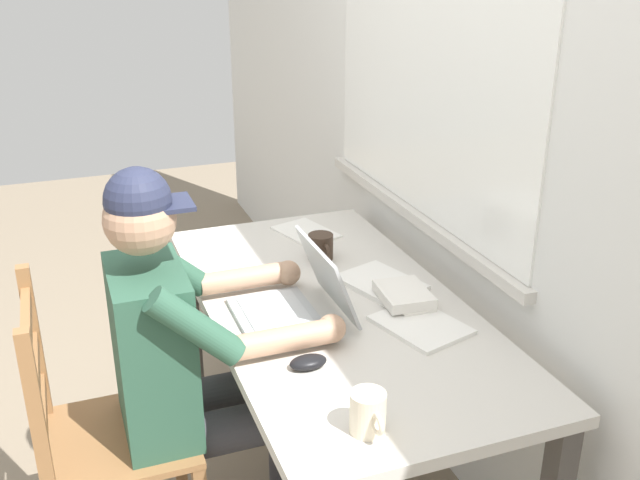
{
  "coord_description": "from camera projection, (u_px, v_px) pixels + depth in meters",
  "views": [
    {
      "loc": [
        1.85,
        -0.73,
        1.76
      ],
      "look_at": [
        0.01,
        -0.05,
        0.95
      ],
      "focal_mm": 41.03,
      "sensor_mm": 36.0,
      "label": 1
    }
  ],
  "objects": [
    {
      "name": "computer_mouse",
      "position": [
        308.0,
        362.0,
        1.89
      ],
      "size": [
        0.06,
        0.1,
        0.03
      ],
      "primitive_type": "ellipsoid",
      "color": "black",
      "rests_on": "desk"
    },
    {
      "name": "book_stack_main",
      "position": [
        405.0,
        297.0,
        2.21
      ],
      "size": [
        0.19,
        0.16,
        0.05
      ],
      "color": "white",
      "rests_on": "desk"
    },
    {
      "name": "paper_pile_back_corner",
      "position": [
        306.0,
        232.0,
        2.76
      ],
      "size": [
        0.28,
        0.23,
        0.01
      ],
      "primitive_type": "cube",
      "rotation": [
        0.0,
        0.0,
        0.3
      ],
      "color": "white",
      "rests_on": "desk"
    },
    {
      "name": "coffee_mug_dark",
      "position": [
        321.0,
        247.0,
        2.52
      ],
      "size": [
        0.12,
        0.09,
        0.09
      ],
      "color": "#38281E",
      "rests_on": "desk"
    },
    {
      "name": "wooden_chair",
      "position": [
        98.0,
        437.0,
        2.07
      ],
      "size": [
        0.42,
        0.42,
        0.92
      ],
      "color": "olive",
      "rests_on": "ground"
    },
    {
      "name": "paper_pile_side",
      "position": [
        381.0,
        283.0,
        2.35
      ],
      "size": [
        0.3,
        0.26,
        0.02
      ],
      "primitive_type": "cube",
      "rotation": [
        0.0,
        0.0,
        0.32
      ],
      "color": "white",
      "rests_on": "desk"
    },
    {
      "name": "paper_pile_near_laptop",
      "position": [
        421.0,
        325.0,
        2.09
      ],
      "size": [
        0.3,
        0.26,
        0.01
      ],
      "primitive_type": "cube",
      "rotation": [
        0.0,
        0.0,
        0.28
      ],
      "color": "white",
      "rests_on": "desk"
    },
    {
      "name": "seated_person",
      "position": [
        191.0,
        351.0,
        2.08
      ],
      "size": [
        0.5,
        0.6,
        1.23
      ],
      "color": "#2D5642",
      "rests_on": "ground"
    },
    {
      "name": "laptop",
      "position": [
        297.0,
        301.0,
        2.13
      ],
      "size": [
        0.33,
        0.31,
        0.22
      ],
      "color": "#ADAFB2",
      "rests_on": "desk"
    },
    {
      "name": "back_wall",
      "position": [
        478.0,
        106.0,
        2.17
      ],
      "size": [
        6.0,
        0.08,
        2.6
      ],
      "color": "silver",
      "rests_on": "ground"
    },
    {
      "name": "desk",
      "position": [
        334.0,
        329.0,
        2.27
      ],
      "size": [
        1.5,
        0.75,
        0.73
      ],
      "color": "beige",
      "rests_on": "ground"
    },
    {
      "name": "coffee_mug_white",
      "position": [
        368.0,
        413.0,
        1.63
      ],
      "size": [
        0.12,
        0.08,
        0.1
      ],
      "color": "beige",
      "rests_on": "desk"
    }
  ]
}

